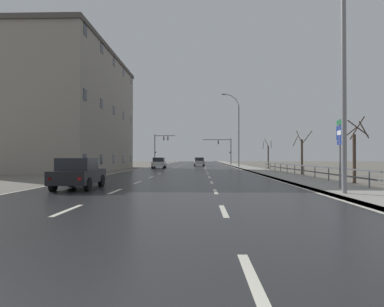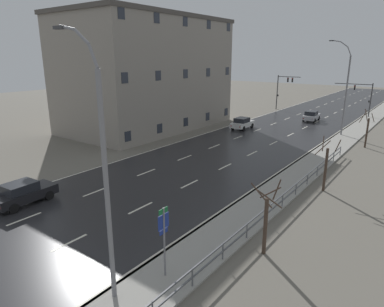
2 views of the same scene
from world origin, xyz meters
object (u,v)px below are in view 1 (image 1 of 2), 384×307
street_lamp_midground (238,131)px  car_near_left (159,163)px  traffic_signal_right (225,147)px  traffic_signal_left (160,144)px  car_mid_centre (79,173)px  street_lamp_foreground (340,69)px  car_far_left (199,162)px  brick_building (64,112)px  highway_sign (340,145)px

street_lamp_midground → car_near_left: bearing=-162.2°
traffic_signal_right → traffic_signal_left: bearing=-178.0°
traffic_signal_right → car_near_left: 23.36m
traffic_signal_left → car_mid_centre: bearing=-87.3°
street_lamp_foreground → car_far_left: street_lamp_foreground is taller
car_mid_centre → traffic_signal_right: bearing=74.3°
car_near_left → car_far_left: same height
car_far_left → car_near_left: bearing=-119.6°
car_near_left → street_lamp_midground: bearing=16.8°
traffic_signal_left → car_far_left: size_ratio=1.51×
street_lamp_midground → brick_building: brick_building is taller
car_near_left → brick_building: size_ratio=0.18×
street_lamp_midground → traffic_signal_left: size_ratio=1.83×
traffic_signal_left → car_far_left: 12.20m
traffic_signal_right → car_far_left: traffic_signal_right is taller
street_lamp_midground → traffic_signal_left: bearing=131.8°
street_lamp_midground → car_near_left: 13.37m
traffic_signal_right → car_mid_centre: 52.41m
car_far_left → car_mid_centre: size_ratio=1.00×
traffic_signal_left → street_lamp_foreground: bearing=-74.9°
traffic_signal_left → car_mid_centre: (2.39, -50.64, -3.47)m
street_lamp_foreground → traffic_signal_right: bearing=90.8°
street_lamp_foreground → highway_sign: street_lamp_foreground is taller
traffic_signal_left → car_mid_centre: 50.82m
traffic_signal_left → car_near_left: size_ratio=1.53×
traffic_signal_right → brick_building: size_ratio=0.25×
street_lamp_foreground → brick_building: brick_building is taller
traffic_signal_left → car_far_left: (8.26, -8.28, -3.47)m
street_lamp_midground → car_far_left: bearing=128.1°
traffic_signal_left → street_lamp_midground: bearing=-48.2°
highway_sign → traffic_signal_left: 53.29m
traffic_signal_left → brick_building: brick_building is taller
highway_sign → car_mid_centre: (-12.91, 0.36, -1.41)m
highway_sign → car_mid_centre: 12.99m
street_lamp_foreground → brick_building: 35.65m
street_lamp_foreground → traffic_signal_left: bearing=105.1°
traffic_signal_right → car_near_left: bearing=-118.8°
street_lamp_midground → traffic_signal_left: (-14.34, 16.04, -1.37)m
street_lamp_midground → highway_sign: bearing=-88.4°
car_far_left → car_mid_centre: 42.76m
car_mid_centre → street_lamp_midground: bearing=67.7°
car_near_left → brick_building: (-11.30, -6.46, 6.60)m
street_lamp_foreground → street_lamp_midground: 37.25m
street_lamp_midground → car_near_left: size_ratio=2.81×
highway_sign → car_far_left: highway_sign is taller
highway_sign → traffic_signal_left: traffic_signal_left is taller
highway_sign → brick_building: 34.91m
street_lamp_foreground → brick_building: bearing=130.7°
street_lamp_foreground → car_near_left: (-11.90, 33.44, -4.49)m
street_lamp_foreground → street_lamp_midground: (-0.04, 37.24, 0.35)m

